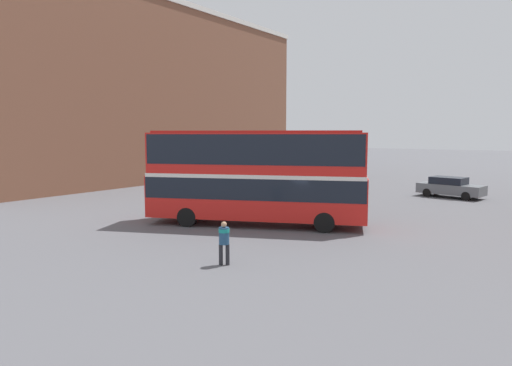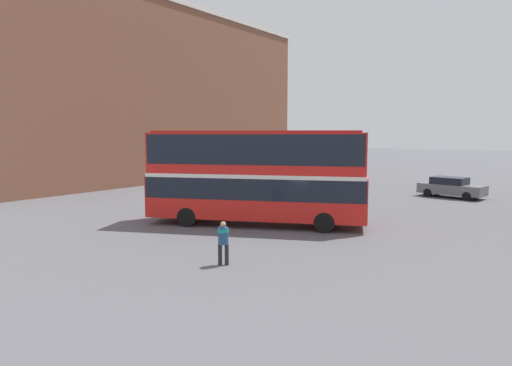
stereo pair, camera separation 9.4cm
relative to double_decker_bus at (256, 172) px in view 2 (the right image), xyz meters
name	(u,v)px [view 2 (the right image)]	position (x,y,z in m)	size (l,w,h in m)	color
ground_plane	(295,226)	(1.83, 0.82, -2.77)	(240.00, 240.00, 0.00)	#5B5B60
building_row_left	(151,94)	(-23.00, 13.73, 5.99)	(9.11, 39.86, 17.49)	brown
double_decker_bus	(256,172)	(0.00, 0.00, 0.00)	(11.24, 6.75, 4.86)	red
pedestrian_foreground	(223,238)	(3.22, -6.58, -1.79)	(0.55, 0.55, 1.59)	#232328
parked_car_kerb_near	(451,187)	(5.90, 16.60, -2.01)	(4.78, 2.56, 1.51)	slate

